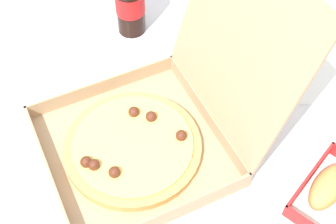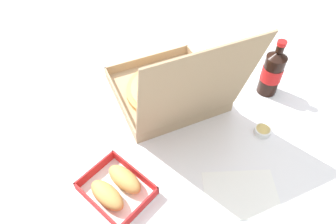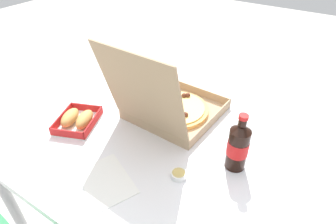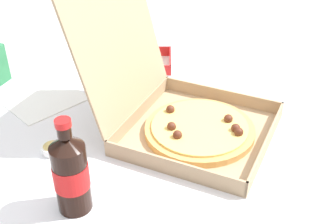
{
  "view_description": "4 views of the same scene",
  "coord_description": "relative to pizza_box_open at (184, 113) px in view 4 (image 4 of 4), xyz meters",
  "views": [
    {
      "loc": [
        0.51,
        -0.36,
        1.59
      ],
      "look_at": [
        -0.04,
        -0.06,
        0.79
      ],
      "focal_mm": 49.53,
      "sensor_mm": 36.0,
      "label": 1
    },
    {
      "loc": [
        0.36,
        0.57,
        1.57
      ],
      "look_at": [
        0.05,
        -0.04,
        0.8
      ],
      "focal_mm": 32.54,
      "sensor_mm": 36.0,
      "label": 2
    },
    {
      "loc": [
        -0.53,
        0.72,
        1.5
      ],
      "look_at": [
        -0.0,
        -0.1,
        0.8
      ],
      "focal_mm": 30.14,
      "sensor_mm": 36.0,
      "label": 3
    },
    {
      "loc": [
        -0.9,
        -0.43,
        1.44
      ],
      "look_at": [
        0.05,
        -0.06,
        0.77
      ],
      "focal_mm": 46.81,
      "sensor_mm": 36.0,
      "label": 4
    }
  ],
  "objects": [
    {
      "name": "dining_table",
      "position": [
        -0.0,
        0.12,
        -0.13
      ],
      "size": [
        1.27,
        0.99,
        0.76
      ],
      "color": "white",
      "rests_on": "ground_plane"
    },
    {
      "name": "pizza_box_open",
      "position": [
        0.0,
        0.0,
        0.0
      ],
      "size": [
        0.38,
        0.48,
        0.39
      ],
      "color": "tan",
      "rests_on": "dining_table"
    },
    {
      "name": "bread_side_box",
      "position": [
        0.3,
        0.26,
        -0.03
      ],
      "size": [
        0.21,
        0.23,
        0.06
      ],
      "color": "white",
      "rests_on": "dining_table"
    },
    {
      "name": "cola_bottle",
      "position": [
        -0.35,
        0.12,
        0.04
      ],
      "size": [
        0.07,
        0.07,
        0.22
      ],
      "color": "black",
      "rests_on": "dining_table"
    },
    {
      "name": "paper_menu",
      "position": [
        -0.01,
        0.42,
        -0.05
      ],
      "size": [
        0.25,
        0.22,
        0.0
      ],
      "primitive_type": "cube",
      "rotation": [
        0.0,
        0.0,
        -0.42
      ],
      "color": "white",
      "rests_on": "dining_table"
    },
    {
      "name": "dipping_sauce_cup",
      "position": [
        -0.21,
        0.27,
        -0.04
      ],
      "size": [
        0.06,
        0.06,
        0.02
      ],
      "color": "white",
      "rests_on": "dining_table"
    }
  ]
}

